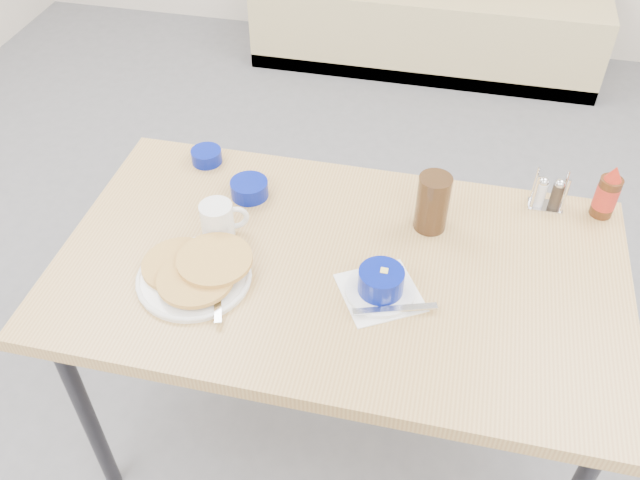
% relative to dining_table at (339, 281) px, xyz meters
% --- Properties ---
extents(dining_table, '(1.40, 0.80, 0.76)m').
position_rel_dining_table_xyz_m(dining_table, '(0.00, 0.00, 0.00)').
color(dining_table, tan).
rests_on(dining_table, ground).
extents(pancake_plate, '(0.28, 0.28, 0.05)m').
position_rel_dining_table_xyz_m(pancake_plate, '(-0.33, -0.12, 0.08)').
color(pancake_plate, white).
rests_on(pancake_plate, dining_table).
extents(coffee_mug, '(0.12, 0.08, 0.10)m').
position_rel_dining_table_xyz_m(coffee_mug, '(-0.32, 0.04, 0.11)').
color(coffee_mug, white).
rests_on(coffee_mug, dining_table).
extents(grits_setting, '(0.26, 0.24, 0.07)m').
position_rel_dining_table_xyz_m(grits_setting, '(0.11, -0.07, 0.09)').
color(grits_setting, white).
rests_on(grits_setting, dining_table).
extents(creamer_bowl, '(0.09, 0.09, 0.04)m').
position_rel_dining_table_xyz_m(creamer_bowl, '(-0.46, 0.33, 0.08)').
color(creamer_bowl, navy).
rests_on(creamer_bowl, dining_table).
extents(butter_bowl, '(0.10, 0.10, 0.05)m').
position_rel_dining_table_xyz_m(butter_bowl, '(-0.30, 0.21, 0.08)').
color(butter_bowl, navy).
rests_on(butter_bowl, dining_table).
extents(amber_tumbler, '(0.10, 0.10, 0.16)m').
position_rel_dining_table_xyz_m(amber_tumbler, '(0.20, 0.19, 0.14)').
color(amber_tumbler, '#362111').
rests_on(amber_tumbler, dining_table).
extents(condiment_caddy, '(0.09, 0.05, 0.11)m').
position_rel_dining_table_xyz_m(condiment_caddy, '(0.50, 0.34, 0.10)').
color(condiment_caddy, silver).
rests_on(condiment_caddy, dining_table).
extents(syrup_bottle, '(0.06, 0.06, 0.16)m').
position_rel_dining_table_xyz_m(syrup_bottle, '(0.64, 0.34, 0.13)').
color(syrup_bottle, '#47230F').
rests_on(syrup_bottle, dining_table).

